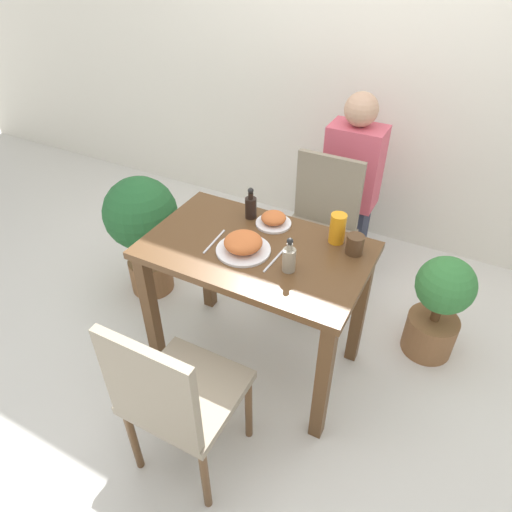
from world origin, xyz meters
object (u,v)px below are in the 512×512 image
(chair_near, at_px, (175,396))
(side_plate, at_px, (274,220))
(condiment_bottle, at_px, (289,258))
(person_figure, at_px, (351,185))
(potted_plant_left, at_px, (142,224))
(drink_cup, at_px, (355,244))
(sauce_bottle, at_px, (251,206))
(potted_plant_right, at_px, (439,305))
(food_plate, at_px, (243,244))
(chair_far, at_px, (319,224))
(juice_glass, at_px, (338,228))

(chair_near, height_order, side_plate, chair_near)
(condiment_bottle, relative_size, person_figure, 0.14)
(person_figure, bearing_deg, potted_plant_left, -137.86)
(drink_cup, height_order, person_figure, person_figure)
(sauce_bottle, xyz_separation_m, potted_plant_right, (0.96, 0.30, -0.50))
(condiment_bottle, bearing_deg, potted_plant_left, 164.46)
(food_plate, bearing_deg, side_plate, 84.57)
(chair_far, height_order, drink_cup, chair_far)
(side_plate, bearing_deg, sauce_bottle, 176.98)
(potted_plant_right, bearing_deg, person_figure, 140.01)
(person_figure, bearing_deg, side_plate, -97.40)
(sauce_bottle, bearing_deg, drink_cup, -4.80)
(chair_near, distance_m, condiment_bottle, 0.71)
(drink_cup, height_order, juice_glass, juice_glass)
(chair_near, bearing_deg, person_figure, -93.23)
(chair_near, distance_m, drink_cup, 0.99)
(food_plate, relative_size, potted_plant_left, 0.31)
(drink_cup, bearing_deg, potted_plant_left, 177.67)
(chair_near, xyz_separation_m, condiment_bottle, (0.19, 0.60, 0.33))
(juice_glass, bearing_deg, side_plate, -178.79)
(drink_cup, relative_size, potted_plant_left, 0.11)
(food_plate, distance_m, sauce_bottle, 0.29)
(food_plate, relative_size, potted_plant_right, 0.40)
(juice_glass, bearing_deg, potted_plant_right, 30.43)
(drink_cup, distance_m, person_figure, 1.02)
(chair_far, xyz_separation_m, sauce_bottle, (-0.19, -0.49, 0.33))
(potted_plant_right, distance_m, person_figure, 0.96)
(chair_far, distance_m, condiment_bottle, 0.86)
(side_plate, xyz_separation_m, juice_glass, (0.32, 0.01, 0.04))
(side_plate, relative_size, drink_cup, 1.93)
(person_figure, bearing_deg, sauce_bottle, -105.32)
(food_plate, relative_size, juice_glass, 1.72)
(side_plate, height_order, person_figure, person_figure)
(condiment_bottle, height_order, person_figure, person_figure)
(chair_near, xyz_separation_m, juice_glass, (0.30, 0.90, 0.34))
(juice_glass, relative_size, potted_plant_right, 0.23)
(juice_glass, xyz_separation_m, sauce_bottle, (-0.45, 0.00, -0.01))
(food_plate, bearing_deg, condiment_bottle, -6.89)
(chair_near, bearing_deg, food_plate, -86.27)
(chair_far, bearing_deg, potted_plant_right, -13.91)
(sauce_bottle, distance_m, person_figure, 0.97)
(side_plate, distance_m, juice_glass, 0.32)
(food_plate, xyz_separation_m, juice_glass, (0.34, 0.27, 0.03))
(drink_cup, height_order, potted_plant_left, drink_cup)
(potted_plant_left, bearing_deg, drink_cup, -2.33)
(potted_plant_left, height_order, potted_plant_right, potted_plant_left)
(potted_plant_right, height_order, person_figure, person_figure)
(chair_near, height_order, potted_plant_right, chair_near)
(food_plate, bearing_deg, potted_plant_left, 162.15)
(sauce_bottle, bearing_deg, condiment_bottle, -40.89)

